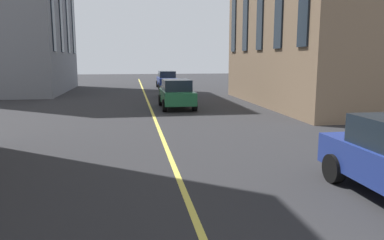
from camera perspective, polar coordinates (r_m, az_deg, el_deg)
name	(u,v)px	position (r m, az deg, el deg)	size (l,w,h in m)	color
lane_centre_line	(154,117)	(20.64, -5.87, 0.45)	(80.00, 0.16, 0.01)	#D8C64C
car_black_parked_a	(173,89)	(30.95, -3.00, 4.77)	(4.40, 1.95, 1.37)	black
car_blue_trailing	(167,79)	(41.07, -3.91, 6.28)	(4.70, 2.14, 1.88)	navy
car_green_mid	(177,93)	(24.29, -2.41, 4.13)	(4.70, 2.14, 1.88)	#1E6038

